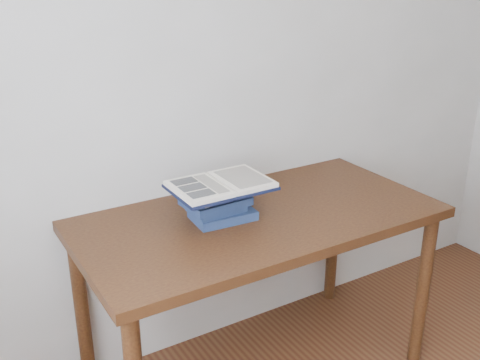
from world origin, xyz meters
TOP-DOWN VIEW (x-y plane):
  - desk at (-0.07, 1.38)m, footprint 1.48×0.74m
  - book_stack at (-0.24, 1.43)m, footprint 0.28×0.20m
  - open_book at (-0.22, 1.43)m, footprint 0.39×0.27m

SIDE VIEW (x-z plane):
  - desk at x=-0.07m, z-range 0.30..1.10m
  - book_stack at x=-0.24m, z-range 0.79..0.92m
  - open_book at x=-0.22m, z-range 0.92..0.95m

